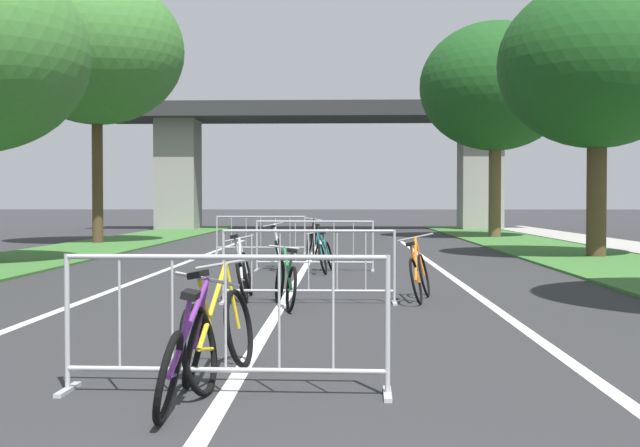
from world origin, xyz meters
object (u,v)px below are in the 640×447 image
tree_right_pine_near (495,87)px  bicycle_green_1 (286,282)px  tree_left_pine_far (97,51)px  bicycle_yellow_3 (220,334)px  tree_right_cypress_far (598,65)px  bicycle_white_4 (279,252)px  bicycle_purple_0 (184,357)px  crowd_barrier_second (309,267)px  crowd_barrier_third (315,246)px  bicycle_orange_6 (419,275)px  bicycle_silver_7 (244,274)px  crowd_barrier_fourth (261,235)px  crowd_barrier_nearest (226,325)px  bicycle_black_5 (313,241)px  bicycle_teal_2 (326,255)px

tree_right_pine_near → bicycle_green_1: size_ratio=5.20×
tree_left_pine_far → bicycle_yellow_3: (7.41, -21.36, -6.16)m
tree_right_cypress_far → bicycle_green_1: tree_right_cypress_far is taller
bicycle_green_1 → bicycle_white_4: bearing=82.7°
bicycle_purple_0 → bicycle_green_1: (0.33, 5.47, -0.00)m
crowd_barrier_second → crowd_barrier_third: same height
bicycle_white_4 → bicycle_orange_6: (2.50, -5.66, 0.01)m
bicycle_silver_7 → bicycle_yellow_3: bearing=-87.6°
tree_left_pine_far → bicycle_yellow_3: bearing=-70.9°
tree_right_cypress_far → bicycle_orange_6: tree_right_cypress_far is taller
bicycle_purple_0 → bicycle_green_1: 5.48m
tree_left_pine_far → tree_right_pine_near: (14.34, 5.15, -0.56)m
crowd_barrier_third → bicycle_purple_0: (-0.50, -11.47, -0.18)m
crowd_barrier_fourth → bicycle_purple_0: (1.19, -17.02, -0.18)m
bicycle_green_1 → bicycle_silver_7: 1.15m
crowd_barrier_nearest → crowd_barrier_second: (0.38, 5.55, 0.00)m
crowd_barrier_second → bicycle_silver_7: crowd_barrier_second is taller
tree_right_pine_near → bicycle_orange_6: 22.31m
crowd_barrier_second → bicycle_black_5: (-0.35, 10.70, -0.15)m
tree_left_pine_far → crowd_barrier_second: bearing=-64.1°
bicycle_purple_0 → crowd_barrier_fourth: bearing=92.8°
tree_left_pine_far → crowd_barrier_second: size_ratio=3.64×
tree_left_pine_far → bicycle_purple_0: tree_left_pine_far is taller
tree_right_cypress_far → crowd_barrier_fourth: tree_right_cypress_far is taller
bicycle_teal_2 → bicycle_orange_6: (1.48, -4.80, 0.03)m
bicycle_black_5 → bicycle_orange_6: (1.95, -10.33, 0.01)m
bicycle_silver_7 → bicycle_orange_6: bearing=-5.0°
crowd_barrier_fourth → bicycle_silver_7: crowd_barrier_fourth is taller
tree_right_cypress_far → crowd_barrier_second: 12.74m
tree_left_pine_far → bicycle_green_1: tree_left_pine_far is taller
tree_right_pine_near → crowd_barrier_fourth: (-8.26, -10.31, -5.46)m
crowd_barrier_nearest → bicycle_orange_6: size_ratio=1.53×
crowd_barrier_second → crowd_barrier_third: (-0.12, 5.55, 0.00)m
bicycle_green_1 → bicycle_white_4: bicycle_white_4 is taller
tree_left_pine_far → crowd_barrier_third: (7.78, -10.71, -6.02)m
crowd_barrier_fourth → bicycle_yellow_3: size_ratio=1.42×
tree_left_pine_far → bicycle_orange_6: tree_left_pine_far is taller
tree_left_pine_far → crowd_barrier_fourth: bearing=-40.3°
tree_right_cypress_far → bicycle_purple_0: bearing=-115.8°
bicycle_black_5 → bicycle_silver_7: size_ratio=1.02×
bicycle_purple_0 → bicycle_white_4: bearing=90.1°
crowd_barrier_fourth → bicycle_orange_6: bearing=-72.4°
tree_right_pine_near → bicycle_yellow_3: bearing=-104.7°
tree_left_pine_far → crowd_barrier_nearest: (7.52, -21.81, -6.02)m
bicycle_purple_0 → bicycle_orange_6: (2.22, 6.28, 0.03)m
crowd_barrier_nearest → bicycle_yellow_3: 0.48m
tree_left_pine_far → bicycle_teal_2: 15.02m
bicycle_black_5 → bicycle_purple_0: bearing=-101.9°
bicycle_green_1 → bicycle_yellow_3: bearing=-105.1°
crowd_barrier_fourth → bicycle_purple_0: crowd_barrier_fourth is taller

